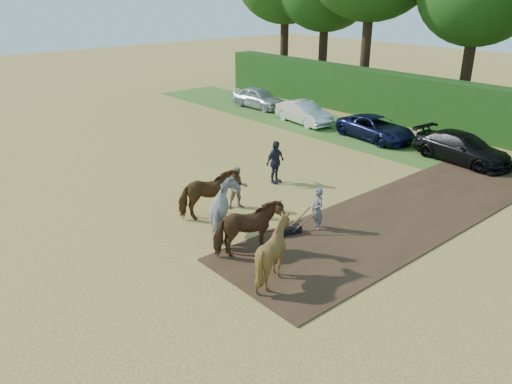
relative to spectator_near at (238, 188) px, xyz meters
The scene contains 7 objects.
ground 3.82m from the spectator_near, 33.39° to the right, with size 120.00×120.00×0.00m, color gold.
earth_strip 6.81m from the spectator_near, 47.04° to the left, with size 4.50×17.00×0.05m, color #472D1C.
grass_verge 12.38m from the spectator_near, 75.42° to the left, with size 50.00×5.00×0.03m, color #38601E.
hedgerow 16.75m from the spectator_near, 79.30° to the left, with size 46.00×1.60×3.00m, color #14380F.
spectator_near is the anchor object (origin of this frame).
spectator_far 3.15m from the spectator_near, 109.84° to the left, with size 1.13×0.47×1.92m, color #23252F.
plough_team 3.07m from the spectator_near, 37.56° to the right, with size 6.54×4.74×1.89m.
Camera 1 is at (10.97, -9.09, 8.05)m, focal length 35.00 mm.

